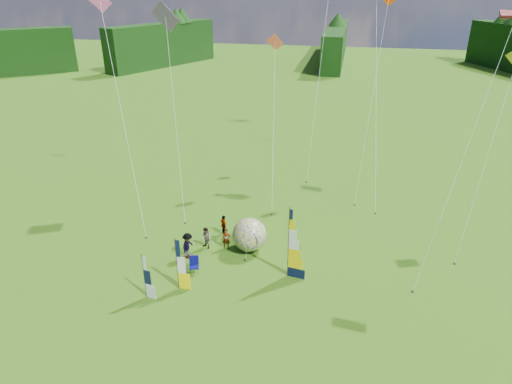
% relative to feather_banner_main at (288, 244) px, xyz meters
% --- Properties ---
extents(ground, '(220.00, 220.00, 0.00)m').
position_rel_feather_banner_main_xyz_m(ground, '(-1.11, -3.62, -2.38)').
color(ground, '#345711').
rests_on(ground, ground).
extents(treeline_ring, '(210.00, 210.00, 8.00)m').
position_rel_feather_banner_main_xyz_m(treeline_ring, '(-1.11, -3.62, 1.62)').
color(treeline_ring, black).
rests_on(treeline_ring, ground).
extents(feather_banner_main, '(1.29, 0.33, 4.76)m').
position_rel_feather_banner_main_xyz_m(feather_banner_main, '(0.00, 0.00, 0.00)').
color(feather_banner_main, black).
rests_on(feather_banner_main, ground).
extents(side_banner_left, '(0.96, 0.13, 3.45)m').
position_rel_feather_banner_main_xyz_m(side_banner_left, '(-6.27, -2.64, -0.66)').
color(side_banner_left, '#FFDA00').
rests_on(side_banner_left, ground).
extents(side_banner_far, '(0.87, 0.27, 2.89)m').
position_rel_feather_banner_main_xyz_m(side_banner_far, '(-7.88, -3.77, -0.93)').
color(side_banner_far, white).
rests_on(side_banner_far, ground).
extents(bol_inflatable, '(3.10, 3.10, 2.35)m').
position_rel_feather_banner_main_xyz_m(bol_inflatable, '(-3.01, 2.53, -1.20)').
color(bol_inflatable, '#161B9F').
rests_on(bol_inflatable, ground).
extents(spectator_a, '(0.57, 0.38, 1.52)m').
position_rel_feather_banner_main_xyz_m(spectator_a, '(-4.63, 2.36, -1.62)').
color(spectator_a, '#66594C').
rests_on(spectator_a, ground).
extents(spectator_b, '(0.85, 0.74, 1.58)m').
position_rel_feather_banner_main_xyz_m(spectator_b, '(-6.00, 2.10, -1.59)').
color(spectator_b, '#66594C').
rests_on(spectator_b, ground).
extents(spectator_c, '(0.59, 1.24, 1.85)m').
position_rel_feather_banner_main_xyz_m(spectator_c, '(-6.82, 0.72, -1.46)').
color(spectator_c, '#66594C').
rests_on(spectator_c, ground).
extents(spectator_d, '(0.85, 0.94, 1.54)m').
position_rel_feather_banner_main_xyz_m(spectator_d, '(-5.29, 4.17, -1.61)').
color(spectator_d, '#66594C').
rests_on(spectator_d, ground).
extents(camp_chair, '(0.81, 0.81, 1.12)m').
position_rel_feather_banner_main_xyz_m(camp_chair, '(-5.87, -0.89, -1.82)').
color(camp_chair, '#050643').
rests_on(camp_chair, ground).
extents(kite_whale, '(7.26, 16.51, 21.17)m').
position_rel_feather_banner_main_xyz_m(kite_whale, '(4.92, 16.29, 8.21)').
color(kite_whale, black).
rests_on(kite_whale, ground).
extents(kite_rainbow_delta, '(8.57, 11.23, 16.45)m').
position_rel_feather_banner_main_xyz_m(kite_rainbow_delta, '(-10.03, 8.17, 5.85)').
color(kite_rainbow_delta, '#EF5635').
rests_on(kite_rainbow_delta, ground).
extents(kite_parafoil, '(9.96, 11.19, 17.03)m').
position_rel_feather_banner_main_xyz_m(kite_parafoil, '(9.64, 2.80, 6.14)').
color(kite_parafoil, red).
rests_on(kite_parafoil, ground).
extents(small_kite_red, '(5.25, 10.79, 13.36)m').
position_rel_feather_banner_main_xyz_m(small_kite_red, '(-3.00, 11.84, 4.30)').
color(small_kite_red, '#F35737').
rests_on(small_kite_red, ground).
extents(small_kite_orange, '(6.18, 9.68, 16.83)m').
position_rel_feather_banner_main_xyz_m(small_kite_orange, '(4.70, 14.25, 6.03)').
color(small_kite_orange, '#F14100').
rests_on(small_kite_orange, ground).
extents(small_kite_yellow, '(8.43, 10.96, 13.47)m').
position_rel_feather_banner_main_xyz_m(small_kite_yellow, '(12.18, 7.05, 4.35)').
color(small_kite_yellow, yellow).
rests_on(small_kite_yellow, ground).
extents(small_kite_pink, '(10.07, 10.91, 16.97)m').
position_rel_feather_banner_main_xyz_m(small_kite_pink, '(-12.95, 5.52, 6.10)').
color(small_kite_pink, '#E8539B').
rests_on(small_kite_pink, ground).
extents(small_kite_green, '(3.88, 11.77, 17.16)m').
position_rel_feather_banner_main_xyz_m(small_kite_green, '(-0.08, 19.46, 6.20)').
color(small_kite_green, green).
rests_on(small_kite_green, ground).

